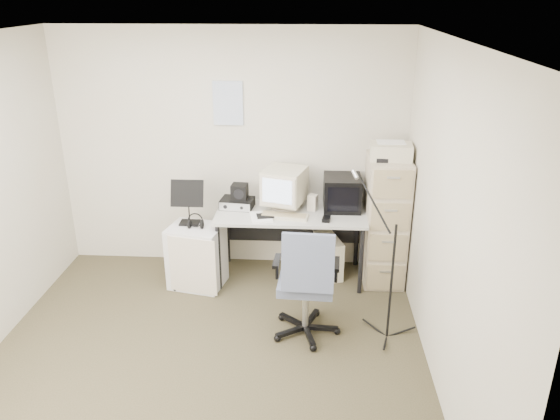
# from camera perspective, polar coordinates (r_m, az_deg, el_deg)

# --- Properties ---
(floor) EXTENTS (3.60, 3.60, 0.01)m
(floor) POSITION_cam_1_polar(r_m,az_deg,el_deg) (4.66, -7.74, -15.31)
(floor) COLOR #34301B
(floor) RESTS_ON ground
(ceiling) EXTENTS (3.60, 3.60, 0.01)m
(ceiling) POSITION_cam_1_polar(r_m,az_deg,el_deg) (3.73, -9.77, 17.07)
(ceiling) COLOR white
(ceiling) RESTS_ON ground
(wall_back) EXTENTS (3.60, 0.02, 2.50)m
(wall_back) POSITION_cam_1_polar(r_m,az_deg,el_deg) (5.70, -5.06, 6.13)
(wall_back) COLOR beige
(wall_back) RESTS_ON ground
(wall_front) EXTENTS (3.60, 0.02, 2.50)m
(wall_front) POSITION_cam_1_polar(r_m,az_deg,el_deg) (2.53, -17.06, -16.99)
(wall_front) COLOR beige
(wall_front) RESTS_ON ground
(wall_right) EXTENTS (0.02, 3.60, 2.50)m
(wall_right) POSITION_cam_1_polar(r_m,az_deg,el_deg) (4.06, 17.08, -1.48)
(wall_right) COLOR beige
(wall_right) RESTS_ON ground
(wall_calendar) EXTENTS (0.30, 0.02, 0.44)m
(wall_calendar) POSITION_cam_1_polar(r_m,az_deg,el_deg) (5.58, -5.45, 11.04)
(wall_calendar) COLOR white
(wall_calendar) RESTS_ON wall_back
(filing_cabinet) EXTENTS (0.40, 0.60, 1.30)m
(filing_cabinet) POSITION_cam_1_polar(r_m,az_deg,el_deg) (5.59, 10.92, -1.05)
(filing_cabinet) COLOR beige
(filing_cabinet) RESTS_ON floor
(printer) EXTENTS (0.41, 0.30, 0.15)m
(printer) POSITION_cam_1_polar(r_m,az_deg,el_deg) (5.32, 11.53, 6.01)
(printer) COLOR #C1B598
(printer) RESTS_ON filing_cabinet
(desk) EXTENTS (1.50, 0.70, 0.73)m
(desk) POSITION_cam_1_polar(r_m,az_deg,el_deg) (5.63, 1.11, -3.63)
(desk) COLOR #9C9C9C
(desk) RESTS_ON floor
(crt_monitor) EXTENTS (0.48, 0.49, 0.42)m
(crt_monitor) POSITION_cam_1_polar(r_m,az_deg,el_deg) (5.49, 0.47, 2.19)
(crt_monitor) COLOR #C1B598
(crt_monitor) RESTS_ON desk
(crt_tv) EXTENTS (0.37, 0.40, 0.34)m
(crt_tv) POSITION_cam_1_polar(r_m,az_deg,el_deg) (5.55, 6.50, 1.82)
(crt_tv) COLOR black
(crt_tv) RESTS_ON desk
(desk_speaker) EXTENTS (0.11, 0.11, 0.16)m
(desk_speaker) POSITION_cam_1_polar(r_m,az_deg,el_deg) (5.51, 3.44, 0.79)
(desk_speaker) COLOR beige
(desk_speaker) RESTS_ON desk
(keyboard) EXTENTS (0.49, 0.23, 0.03)m
(keyboard) POSITION_cam_1_polar(r_m,az_deg,el_deg) (5.35, 0.42, -0.64)
(keyboard) COLOR #C1B598
(keyboard) RESTS_ON desk
(mouse) EXTENTS (0.09, 0.13, 0.04)m
(mouse) POSITION_cam_1_polar(r_m,az_deg,el_deg) (5.29, 4.86, -0.93)
(mouse) COLOR black
(mouse) RESTS_ON desk
(radio_receiver) EXTENTS (0.35, 0.27, 0.09)m
(radio_receiver) POSITION_cam_1_polar(r_m,az_deg,el_deg) (5.59, -4.49, 0.73)
(radio_receiver) COLOR black
(radio_receiver) RESTS_ON desk
(radio_speaker) EXTENTS (0.17, 0.16, 0.16)m
(radio_speaker) POSITION_cam_1_polar(r_m,az_deg,el_deg) (5.54, -4.24, 1.92)
(radio_speaker) COLOR black
(radio_speaker) RESTS_ON radio_receiver
(papers) EXTENTS (0.26, 0.31, 0.02)m
(papers) POSITION_cam_1_polar(r_m,az_deg,el_deg) (5.34, -1.98, -0.74)
(papers) COLOR white
(papers) RESTS_ON desk
(pc_tower) EXTENTS (0.32, 0.48, 0.41)m
(pc_tower) POSITION_cam_1_polar(r_m,az_deg,el_deg) (5.77, 5.04, -4.80)
(pc_tower) COLOR #C1B598
(pc_tower) RESTS_ON floor
(office_chair) EXTENTS (0.63, 0.63, 1.04)m
(office_chair) POSITION_cam_1_polar(r_m,az_deg,el_deg) (4.66, 2.74, -7.36)
(office_chair) COLOR #49516E
(office_chair) RESTS_ON floor
(side_cart) EXTENTS (0.59, 0.51, 0.64)m
(side_cart) POSITION_cam_1_polar(r_m,az_deg,el_deg) (5.56, -8.68, -4.78)
(side_cart) COLOR silver
(side_cart) RESTS_ON floor
(music_stand) EXTENTS (0.33, 0.19, 0.47)m
(music_stand) POSITION_cam_1_polar(r_m,az_deg,el_deg) (5.43, -9.56, 0.88)
(music_stand) COLOR black
(music_stand) RESTS_ON side_cart
(headphones) EXTENTS (0.19, 0.19, 0.03)m
(headphones) POSITION_cam_1_polar(r_m,az_deg,el_deg) (5.39, -8.81, -1.36)
(headphones) COLOR black
(headphones) RESTS_ON side_cart
(mic_stand) EXTENTS (0.03, 0.03, 1.39)m
(mic_stand) POSITION_cam_1_polar(r_m,az_deg,el_deg) (4.62, 11.71, -5.68)
(mic_stand) COLOR black
(mic_stand) RESTS_ON floor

